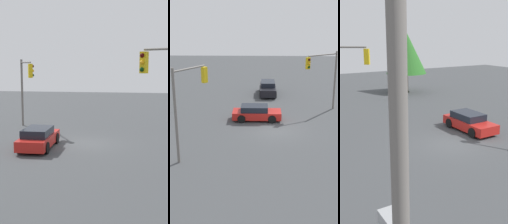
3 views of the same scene
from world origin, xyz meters
The scene contains 3 objects.
ground_plane centered at (0.00, 0.00, 0.00)m, with size 80.00×80.00×0.00m, color #424447.
sedan_red centered at (-1.60, 2.66, 0.65)m, with size 4.25×1.90×1.32m.
traffic_signal_main centered at (4.61, 5.42, 3.85)m, with size 3.16×1.99×5.61m.
Camera 1 is at (-22.04, -3.22, 5.34)m, focal length 55.00 mm.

